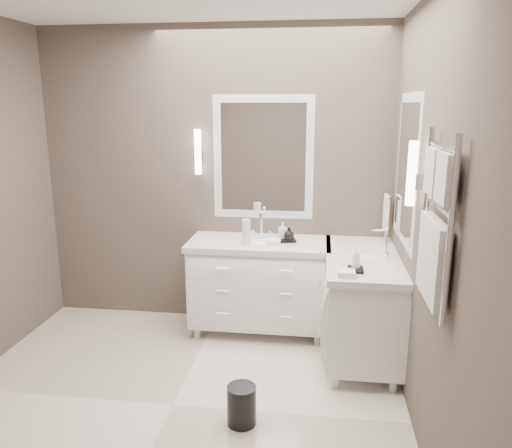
# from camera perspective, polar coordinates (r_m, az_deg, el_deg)

# --- Properties ---
(floor) EXTENTS (3.20, 3.00, 0.01)m
(floor) POSITION_cam_1_polar(r_m,az_deg,el_deg) (3.71, -9.49, -19.76)
(floor) COLOR white
(floor) RESTS_ON ground
(wall_back) EXTENTS (3.20, 0.01, 2.70)m
(wall_back) POSITION_cam_1_polar(r_m,az_deg,el_deg) (4.61, -4.76, 5.18)
(wall_back) COLOR #4F453F
(wall_back) RESTS_ON floor
(wall_front) EXTENTS (3.20, 0.01, 2.70)m
(wall_front) POSITION_cam_1_polar(r_m,az_deg,el_deg) (1.86, -24.73, -8.91)
(wall_front) COLOR #4F453F
(wall_front) RESTS_ON floor
(wall_right) EXTENTS (0.01, 3.00, 2.70)m
(wall_right) POSITION_cam_1_polar(r_m,az_deg,el_deg) (3.09, 19.20, 0.28)
(wall_right) COLOR #4F453F
(wall_right) RESTS_ON floor
(vanity_back) EXTENTS (1.24, 0.59, 0.97)m
(vanity_back) POSITION_cam_1_polar(r_m,az_deg,el_deg) (4.48, 0.38, -6.46)
(vanity_back) COLOR white
(vanity_back) RESTS_ON floor
(vanity_right) EXTENTS (0.59, 1.24, 0.97)m
(vanity_right) POSITION_cam_1_polar(r_m,az_deg,el_deg) (4.16, 11.99, -8.38)
(vanity_right) COLOR white
(vanity_right) RESTS_ON floor
(mirror_back) EXTENTS (0.90, 0.02, 1.10)m
(mirror_back) POSITION_cam_1_polar(r_m,az_deg,el_deg) (4.49, 0.82, 7.58)
(mirror_back) COLOR white
(mirror_back) RESTS_ON wall_back
(mirror_right) EXTENTS (0.02, 0.90, 1.10)m
(mirror_right) POSITION_cam_1_polar(r_m,az_deg,el_deg) (3.83, 16.84, 5.95)
(mirror_right) COLOR white
(mirror_right) RESTS_ON wall_right
(sconce_back) EXTENTS (0.06, 0.06, 0.40)m
(sconce_back) POSITION_cam_1_polar(r_m,az_deg,el_deg) (4.53, -6.66, 8.09)
(sconce_back) COLOR white
(sconce_back) RESTS_ON wall_back
(sconce_right) EXTENTS (0.06, 0.06, 0.40)m
(sconce_right) POSITION_cam_1_polar(r_m,az_deg,el_deg) (3.25, 17.39, 5.38)
(sconce_right) COLOR white
(sconce_right) RESTS_ON wall_right
(towel_bar_corner) EXTENTS (0.03, 0.22, 0.30)m
(towel_bar_corner) POSITION_cam_1_polar(r_m,az_deg,el_deg) (4.44, 14.66, 1.40)
(towel_bar_corner) COLOR white
(towel_bar_corner) RESTS_ON wall_right
(towel_ladder) EXTENTS (0.06, 0.58, 0.90)m
(towel_ladder) POSITION_cam_1_polar(r_m,az_deg,el_deg) (2.69, 19.79, -0.77)
(towel_ladder) COLOR white
(towel_ladder) RESTS_ON wall_right
(waste_bin) EXTENTS (0.23, 0.23, 0.26)m
(waste_bin) POSITION_cam_1_polar(r_m,az_deg,el_deg) (3.42, -1.66, -19.98)
(waste_bin) COLOR black
(waste_bin) RESTS_ON floor
(amenity_tray_back) EXTENTS (0.19, 0.16, 0.02)m
(amenity_tray_back) POSITION_cam_1_polar(r_m,az_deg,el_deg) (4.36, 3.42, -1.85)
(amenity_tray_back) COLOR black
(amenity_tray_back) RESTS_ON vanity_back
(amenity_tray_right) EXTENTS (0.11, 0.14, 0.02)m
(amenity_tray_right) POSITION_cam_1_polar(r_m,az_deg,el_deg) (3.67, 11.31, -5.12)
(amenity_tray_right) COLOR black
(amenity_tray_right) RESTS_ON vanity_right
(water_bottle) EXTENTS (0.09, 0.09, 0.22)m
(water_bottle) POSITION_cam_1_polar(r_m,az_deg,el_deg) (4.24, -1.13, -0.91)
(water_bottle) COLOR silver
(water_bottle) RESTS_ON vanity_back
(soap_bottle_a) EXTENTS (0.08, 0.08, 0.14)m
(soap_bottle_a) POSITION_cam_1_polar(r_m,az_deg,el_deg) (4.36, 3.06, -0.72)
(soap_bottle_a) COLOR white
(soap_bottle_a) RESTS_ON amenity_tray_back
(soap_bottle_b) EXTENTS (0.10, 0.10, 0.11)m
(soap_bottle_b) POSITION_cam_1_polar(r_m,az_deg,el_deg) (4.31, 3.81, -1.09)
(soap_bottle_b) COLOR black
(soap_bottle_b) RESTS_ON amenity_tray_back
(soap_bottle_c) EXTENTS (0.07, 0.07, 0.16)m
(soap_bottle_c) POSITION_cam_1_polar(r_m,az_deg,el_deg) (3.64, 11.37, -3.77)
(soap_bottle_c) COLOR white
(soap_bottle_c) RESTS_ON amenity_tray_right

